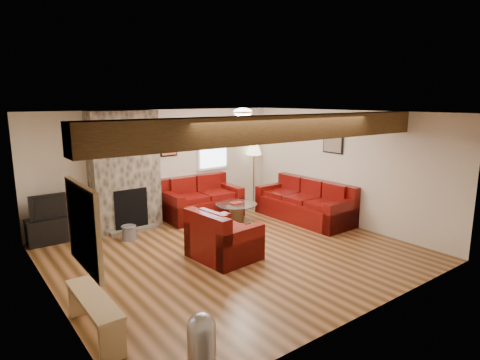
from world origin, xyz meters
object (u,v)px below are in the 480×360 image
(armchair_red, at_px, (224,234))
(coffee_table, at_px, (236,214))
(sofa_three, at_px, (304,201))
(television, at_px, (52,205))
(loveseat, at_px, (202,198))
(tv_cabinet, at_px, (55,229))
(floor_lamp, at_px, (254,153))

(armchair_red, height_order, coffee_table, armchair_red)
(sofa_three, xyz_separation_m, coffee_table, (-1.42, 0.70, -0.22))
(sofa_three, distance_m, coffee_table, 1.59)
(coffee_table, distance_m, television, 3.74)
(loveseat, relative_size, tv_cabinet, 1.79)
(floor_lamp, bearing_deg, coffee_table, -140.69)
(armchair_red, distance_m, coffee_table, 1.99)
(coffee_table, bearing_deg, floor_lamp, 39.31)
(tv_cabinet, distance_m, television, 0.49)
(loveseat, bearing_deg, coffee_table, -66.49)
(television, distance_m, floor_lamp, 5.01)
(sofa_three, bearing_deg, tv_cabinet, -111.83)
(coffee_table, relative_size, television, 1.10)
(armchair_red, relative_size, coffee_table, 1.16)
(armchair_red, xyz_separation_m, tv_cabinet, (-2.18, 2.63, -0.19))
(loveseat, distance_m, armchair_red, 2.53)
(loveseat, relative_size, television, 2.09)
(television, height_order, floor_lamp, floor_lamp)
(television, xyz_separation_m, floor_lamp, (4.97, 0.02, 0.62))
(sofa_three, distance_m, television, 5.28)
(sofa_three, bearing_deg, loveseat, -132.63)
(loveseat, height_order, tv_cabinet, loveseat)
(armchair_red, height_order, floor_lamp, floor_lamp)
(television, relative_size, floor_lamp, 0.53)
(sofa_three, relative_size, floor_lamp, 1.47)
(floor_lamp, bearing_deg, loveseat, -170.01)
(coffee_table, height_order, tv_cabinet, tv_cabinet)
(coffee_table, height_order, floor_lamp, floor_lamp)
(loveseat, xyz_separation_m, floor_lamp, (1.82, 0.32, 0.88))
(loveseat, xyz_separation_m, tv_cabinet, (-3.16, 0.30, -0.22))
(coffee_table, bearing_deg, armchair_red, -132.57)
(tv_cabinet, xyz_separation_m, floor_lamp, (4.97, 0.02, 1.10))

